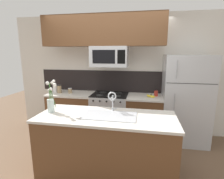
% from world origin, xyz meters
% --- Properties ---
extents(ground_plane, '(10.00, 10.00, 0.00)m').
position_xyz_m(ground_plane, '(0.00, 0.00, 0.00)').
color(ground_plane, brown).
extents(rear_partition, '(5.20, 0.10, 2.60)m').
position_xyz_m(rear_partition, '(0.30, 1.28, 1.30)').
color(rear_partition, silver).
rests_on(rear_partition, ground).
extents(splash_band, '(3.41, 0.01, 0.48)m').
position_xyz_m(splash_band, '(0.00, 1.22, 1.15)').
color(splash_band, black).
rests_on(splash_band, rear_partition).
extents(back_counter_left, '(1.00, 0.65, 0.91)m').
position_xyz_m(back_counter_left, '(-0.87, 0.90, 0.46)').
color(back_counter_left, brown).
rests_on(back_counter_left, ground).
extents(back_counter_right, '(0.74, 0.65, 0.91)m').
position_xyz_m(back_counter_right, '(0.73, 0.90, 0.46)').
color(back_counter_right, brown).
rests_on(back_counter_right, ground).
extents(stove_range, '(0.76, 0.64, 0.93)m').
position_xyz_m(stove_range, '(0.00, 0.90, 0.46)').
color(stove_range, '#B7BABF').
rests_on(stove_range, ground).
extents(microwave, '(0.74, 0.40, 0.41)m').
position_xyz_m(microwave, '(0.00, 0.88, 1.71)').
color(microwave, '#B7BABF').
extents(upper_cabinet_band, '(2.44, 0.34, 0.60)m').
position_xyz_m(upper_cabinet_band, '(-0.13, 0.85, 2.21)').
color(upper_cabinet_band, brown).
extents(refrigerator, '(0.88, 0.74, 1.75)m').
position_xyz_m(refrigerator, '(1.53, 0.92, 0.87)').
color(refrigerator, '#B7BABF').
rests_on(refrigerator, ground).
extents(storage_jar_tall, '(0.10, 0.10, 0.19)m').
position_xyz_m(storage_jar_tall, '(-1.25, 0.90, 1.01)').
color(storage_jar_tall, silver).
rests_on(storage_jar_tall, back_counter_left).
extents(storage_jar_medium, '(0.09, 0.09, 0.18)m').
position_xyz_m(storage_jar_medium, '(-1.14, 0.87, 1.00)').
color(storage_jar_medium, '#997F5B').
rests_on(storage_jar_medium, back_counter_left).
extents(storage_jar_short, '(0.09, 0.09, 0.11)m').
position_xyz_m(storage_jar_short, '(-0.89, 0.89, 0.97)').
color(storage_jar_short, '#997F5B').
rests_on(storage_jar_short, back_counter_left).
extents(banana_bunch, '(0.19, 0.12, 0.08)m').
position_xyz_m(banana_bunch, '(0.86, 0.84, 0.93)').
color(banana_bunch, yellow).
rests_on(banana_bunch, back_counter_right).
extents(coffee_tin, '(0.08, 0.08, 0.11)m').
position_xyz_m(coffee_tin, '(0.96, 0.95, 0.97)').
color(coffee_tin, '#B22D23').
rests_on(coffee_tin, back_counter_right).
extents(island_counter, '(1.97, 0.79, 0.91)m').
position_xyz_m(island_counter, '(0.19, -0.35, 0.46)').
color(island_counter, brown).
rests_on(island_counter, ground).
extents(kitchen_sink, '(0.76, 0.42, 0.16)m').
position_xyz_m(kitchen_sink, '(0.25, -0.35, 0.84)').
color(kitchen_sink, '#ADAFB5').
rests_on(kitchen_sink, island_counter).
extents(sink_faucet, '(0.14, 0.14, 0.31)m').
position_xyz_m(sink_faucet, '(0.25, -0.14, 1.11)').
color(sink_faucet, '#B7BABF').
rests_on(sink_faucet, island_counter).
extents(flower_vase, '(0.15, 0.16, 0.48)m').
position_xyz_m(flower_vase, '(-0.65, -0.35, 1.06)').
color(flower_vase, silver).
rests_on(flower_vase, island_counter).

